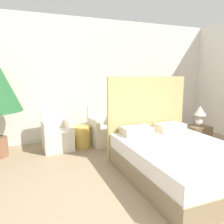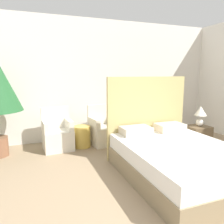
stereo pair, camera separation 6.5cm
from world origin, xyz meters
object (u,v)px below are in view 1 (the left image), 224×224
(armchair_near_window_left, at_px, (57,136))
(table_lamp, at_px, (200,113))
(armchair_near_window_right, at_px, (103,132))
(side_table, at_px, (82,137))
(nightstand, at_px, (197,139))
(bed, at_px, (177,157))

(armchair_near_window_left, xyz_separation_m, table_lamp, (2.68, -1.22, 0.53))
(armchair_near_window_right, height_order, table_lamp, table_lamp)
(armchair_near_window_right, height_order, side_table, armchair_near_window_right)
(armchair_near_window_left, distance_m, side_table, 0.53)
(armchair_near_window_right, bearing_deg, nightstand, -43.49)
(table_lamp, xyz_separation_m, side_table, (-2.16, 1.18, -0.58))
(nightstand, bearing_deg, side_table, 151.19)
(bed, xyz_separation_m, table_lamp, (1.08, 0.71, 0.51))
(bed, xyz_separation_m, armchair_near_window_left, (-1.60, 1.93, -0.02))
(table_lamp, distance_m, side_table, 2.53)
(table_lamp, bearing_deg, armchair_near_window_right, 143.40)
(armchair_near_window_left, relative_size, table_lamp, 2.19)
(nightstand, relative_size, table_lamp, 1.37)
(armchair_near_window_left, bearing_deg, bed, -53.65)
(bed, distance_m, armchair_near_window_right, 2.01)
(side_table, bearing_deg, nightstand, -28.81)
(armchair_near_window_right, xyz_separation_m, nightstand, (1.62, -1.21, -0.01))
(armchair_near_window_right, xyz_separation_m, table_lamp, (1.64, -1.22, 0.53))
(armchair_near_window_left, relative_size, armchair_near_window_right, 1.00)
(bed, distance_m, table_lamp, 1.39)
(table_lamp, height_order, side_table, table_lamp)
(armchair_near_window_left, height_order, side_table, armchair_near_window_left)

